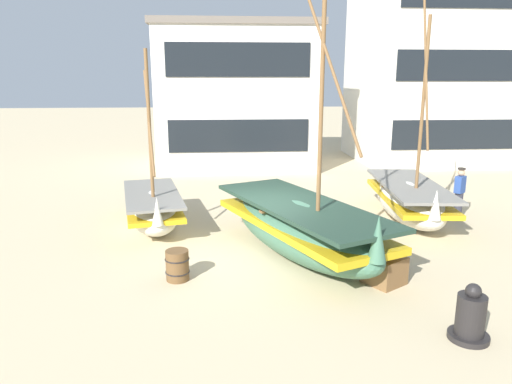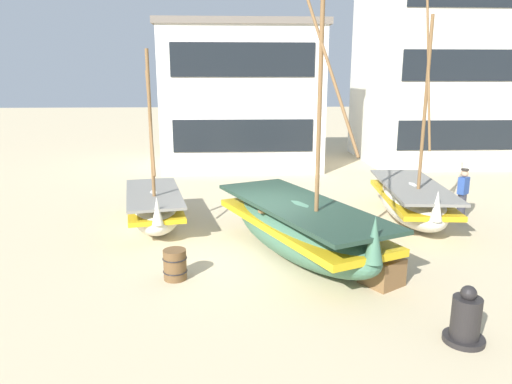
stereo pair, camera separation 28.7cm
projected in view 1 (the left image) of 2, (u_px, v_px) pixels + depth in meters
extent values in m
plane|color=#CCB78E|center=(259.00, 253.00, 12.42)|extent=(120.00, 120.00, 0.00)
ellipsoid|color=silver|center=(153.00, 210.00, 14.47)|extent=(2.32, 4.30, 1.08)
cube|color=gold|center=(153.00, 205.00, 14.44)|extent=(2.30, 4.14, 0.13)
cube|color=gray|center=(152.00, 194.00, 14.35)|extent=(2.35, 4.23, 0.08)
cone|color=silver|center=(157.00, 211.00, 12.53)|extent=(0.36, 0.36, 0.76)
cylinder|color=brown|center=(150.00, 131.00, 13.41)|extent=(0.10, 0.10, 4.47)
cylinder|color=brown|center=(149.00, 121.00, 13.35)|extent=(0.49, 2.07, 2.82)
cube|color=brown|center=(151.00, 195.00, 14.67)|extent=(1.46, 0.45, 0.06)
ellipsoid|color=#427056|center=(300.00, 230.00, 12.09)|extent=(4.12, 6.13, 1.39)
cube|color=gold|center=(301.00, 223.00, 12.05)|extent=(4.04, 5.92, 0.17)
cube|color=#243D2F|center=(301.00, 205.00, 11.94)|extent=(4.12, 6.04, 0.10)
cone|color=#427056|center=(378.00, 239.00, 9.54)|extent=(0.51, 0.51, 0.97)
cylinder|color=brown|center=(321.00, 107.00, 10.73)|extent=(0.10, 0.10, 5.67)
cylinder|color=brown|center=(323.00, 43.00, 10.40)|extent=(1.25, 2.74, 4.68)
cube|color=brown|center=(292.00, 207.00, 12.35)|extent=(1.75, 0.89, 0.06)
ellipsoid|color=silver|center=(409.00, 201.00, 15.22)|extent=(2.15, 5.05, 1.19)
cube|color=gold|center=(409.00, 197.00, 15.19)|extent=(2.15, 4.85, 0.14)
cube|color=gray|center=(410.00, 185.00, 15.09)|extent=(2.19, 4.95, 0.08)
cone|color=silver|center=(436.00, 205.00, 12.81)|extent=(0.37, 0.37, 0.83)
cylinder|color=brown|center=(422.00, 111.00, 13.94)|extent=(0.10, 0.10, 5.34)
cylinder|color=brown|center=(426.00, 68.00, 13.65)|extent=(0.22, 1.56, 4.57)
cube|color=brown|center=(406.00, 186.00, 15.48)|extent=(1.61, 0.31, 0.06)
cylinder|color=#33333D|center=(458.00, 206.00, 15.25)|extent=(0.26, 0.26, 0.88)
cube|color=#2D4C99|center=(460.00, 184.00, 15.09)|extent=(0.42, 0.40, 0.54)
sphere|color=tan|center=(461.00, 172.00, 14.99)|extent=(0.22, 0.22, 0.22)
cylinder|color=#2D2823|center=(462.00, 169.00, 14.96)|extent=(0.24, 0.24, 0.05)
cylinder|color=black|center=(468.00, 336.00, 8.36)|extent=(0.71, 0.71, 0.10)
cylinder|color=black|center=(471.00, 315.00, 8.26)|extent=(0.49, 0.49, 0.73)
sphere|color=black|center=(473.00, 291.00, 8.15)|extent=(0.27, 0.27, 0.27)
cylinder|color=brown|center=(177.00, 265.00, 10.72)|extent=(0.52, 0.52, 0.70)
torus|color=black|center=(177.00, 259.00, 10.68)|extent=(0.56, 0.56, 0.03)
torus|color=black|center=(178.00, 272.00, 10.76)|extent=(0.56, 0.56, 0.03)
cube|color=brown|center=(384.00, 270.00, 10.56)|extent=(1.04, 1.04, 0.63)
cube|color=white|center=(236.00, 99.00, 23.99)|extent=(7.59, 5.46, 6.70)
cube|color=#70665B|center=(236.00, 26.00, 23.16)|extent=(7.89, 5.68, 0.30)
cube|color=black|center=(239.00, 136.00, 21.68)|extent=(6.38, 0.06, 1.47)
cube|color=black|center=(238.00, 60.00, 20.88)|extent=(6.38, 0.06, 1.47)
cube|color=silver|center=(440.00, 70.00, 25.37)|extent=(8.68, 6.69, 9.61)
cube|color=black|center=(466.00, 135.00, 22.82)|extent=(7.29, 0.06, 1.41)
cube|color=black|center=(473.00, 66.00, 22.06)|extent=(7.29, 0.06, 1.41)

